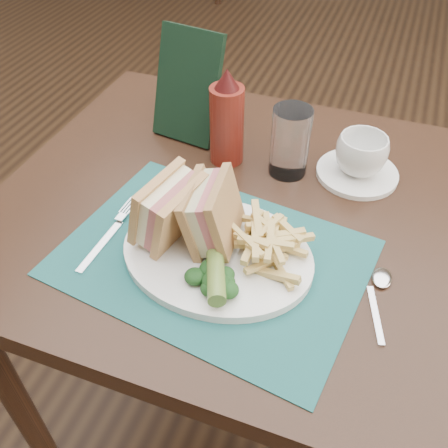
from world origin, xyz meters
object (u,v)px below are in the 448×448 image
at_px(drinking_glass, 290,142).
at_px(placemat, 212,258).
at_px(plate, 217,254).
at_px(coffee_cup, 361,155).
at_px(sandwich_half_b, 199,210).
at_px(saucer, 357,173).
at_px(sandwich_half_a, 156,204).
at_px(ketchup_bottle, 227,117).
at_px(check_presenter, 187,86).
at_px(table_main, 247,330).

bearing_deg(drinking_glass, placemat, -101.22).
height_order(plate, coffee_cup, coffee_cup).
bearing_deg(sandwich_half_b, plate, -33.92).
xyz_separation_m(saucer, coffee_cup, (0.00, 0.00, 0.04)).
distance_m(sandwich_half_a, drinking_glass, 0.29).
height_order(placemat, sandwich_half_a, sandwich_half_a).
bearing_deg(ketchup_bottle, check_presenter, 149.69).
relative_size(placemat, plate, 1.52).
relative_size(table_main, check_presenter, 4.17).
xyz_separation_m(sandwich_half_b, saucer, (0.21, 0.27, -0.07)).
bearing_deg(sandwich_half_a, check_presenter, 115.44).
bearing_deg(plate, placemat, -161.81).
relative_size(placemat, saucer, 3.04).
height_order(placemat, saucer, saucer).
height_order(table_main, saucer, saucer).
bearing_deg(check_presenter, sandwich_half_b, -55.47).
relative_size(sandwich_half_a, sandwich_half_b, 1.01).
relative_size(table_main, drinking_glass, 6.92).
relative_size(plate, coffee_cup, 3.23).
xyz_separation_m(drinking_glass, check_presenter, (-0.22, 0.06, 0.04)).
relative_size(saucer, drinking_glass, 1.15).
distance_m(coffee_cup, check_presenter, 0.35).
distance_m(table_main, saucer, 0.44).
height_order(saucer, check_presenter, check_presenter).
bearing_deg(sandwich_half_a, drinking_glass, 70.40).
distance_m(drinking_glass, check_presenter, 0.23).
xyz_separation_m(saucer, drinking_glass, (-0.13, -0.03, 0.06)).
bearing_deg(sandwich_half_b, drinking_glass, 65.11).
bearing_deg(plate, check_presenter, 122.79).
distance_m(plate, ketchup_bottle, 0.28).
relative_size(sandwich_half_a, ketchup_bottle, 0.61).
height_order(plate, sandwich_half_b, sandwich_half_b).
bearing_deg(table_main, plate, -95.47).
height_order(coffee_cup, drinking_glass, drinking_glass).
xyz_separation_m(table_main, check_presenter, (-0.19, 0.17, 0.48)).
bearing_deg(drinking_glass, ketchup_bottle, -178.54).
distance_m(sandwich_half_a, saucer, 0.39).
bearing_deg(check_presenter, placemat, -52.80).
relative_size(placemat, sandwich_half_a, 4.03).
bearing_deg(saucer, coffee_cup, 0.00).
relative_size(sandwich_half_a, drinking_glass, 0.87).
distance_m(coffee_cup, ketchup_bottle, 0.25).
xyz_separation_m(drinking_glass, ketchup_bottle, (-0.12, -0.00, 0.03)).
distance_m(table_main, ketchup_bottle, 0.49).
bearing_deg(check_presenter, coffee_cup, 4.39).
relative_size(plate, sandwich_half_b, 2.68).
bearing_deg(coffee_cup, ketchup_bottle, -171.90).
distance_m(placemat, check_presenter, 0.37).
relative_size(coffee_cup, drinking_glass, 0.71).
height_order(table_main, sandwich_half_b, sandwich_half_b).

